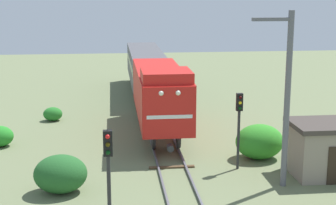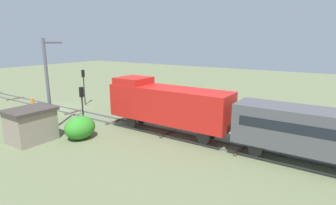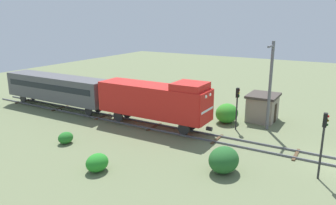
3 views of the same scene
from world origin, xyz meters
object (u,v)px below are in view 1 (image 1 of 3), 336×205
at_px(traffic_signal_near, 109,169).
at_px(passenger_car_leading, 146,65).
at_px(relay_hut, 325,149).
at_px(catenary_mast, 286,96).
at_px(locomotive, 160,92).
at_px(traffic_signal_mid, 239,117).

bearing_deg(traffic_signal_near, passenger_car_leading, 83.51).
distance_m(traffic_signal_near, relay_hut, 12.68).
xyz_separation_m(catenary_mast, relay_hut, (2.56, 1.15, -2.99)).
distance_m(locomotive, relay_hut, 11.22).
bearing_deg(traffic_signal_mid, relay_hut, -18.28).
bearing_deg(passenger_car_leading, traffic_signal_mid, -80.45).
bearing_deg(traffic_signal_mid, locomotive, 116.32).
bearing_deg(passenger_car_leading, catenary_mast, -77.73).
bearing_deg(passenger_car_leading, locomotive, -90.00).
distance_m(traffic_signal_mid, relay_hut, 4.54).
xyz_separation_m(locomotive, traffic_signal_near, (-3.20, -14.81, 0.34)).
bearing_deg(passenger_car_leading, relay_hut, -70.82).
bearing_deg(relay_hut, passenger_car_leading, 109.18).
distance_m(locomotive, passenger_car_leading, 13.34).
bearing_deg(traffic_signal_mid, traffic_signal_near, -129.74).
distance_m(traffic_signal_mid, catenary_mast, 3.33).
bearing_deg(catenary_mast, locomotive, 117.79).
bearing_deg(relay_hut, traffic_signal_near, -148.40).
height_order(traffic_signal_near, catenary_mast, catenary_mast).
relative_size(passenger_car_leading, catenary_mast, 1.69).
xyz_separation_m(traffic_signal_mid, relay_hut, (4.10, -1.35, -1.41)).
bearing_deg(traffic_signal_near, traffic_signal_mid, 50.26).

